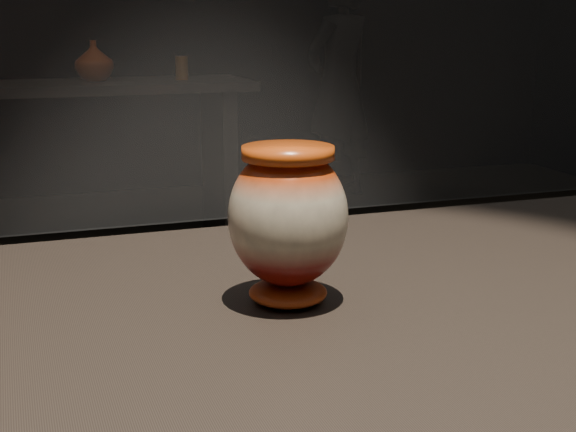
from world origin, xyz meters
The scene contains 5 objects.
main_vase centered at (0.04, 0.04, 1.00)m, with size 0.15×0.15×0.18m.
back_shelf centered at (0.01, 3.54, 0.64)m, with size 2.00×0.60×0.90m.
back_vase_mid centered at (0.20, 3.58, 1.00)m, with size 0.20×0.20×0.21m, color #650E09.
back_vase_right centered at (0.65, 3.51, 0.96)m, with size 0.07×0.07×0.13m, color #9B5016.
visitor centered at (1.92, 4.34, 0.78)m, with size 0.57×0.37×1.55m, color black.
Camera 1 is at (-0.25, -0.79, 1.22)m, focal length 50.00 mm.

